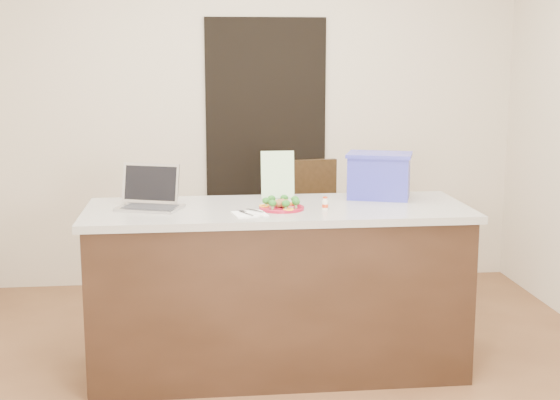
{
  "coord_description": "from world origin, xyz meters",
  "views": [
    {
      "loc": [
        -0.45,
        -3.84,
        1.72
      ],
      "look_at": [
        0.01,
        0.2,
        0.97
      ],
      "focal_mm": 50.0,
      "sensor_mm": 36.0,
      "label": 1
    }
  ],
  "objects": [
    {
      "name": "napkin",
      "position": [
        -0.17,
        0.06,
        0.92
      ],
      "size": [
        0.19,
        0.19,
        0.01
      ],
      "primitive_type": "cube",
      "rotation": [
        0.0,
        0.0,
        0.18
      ],
      "color": "white",
      "rests_on": "island"
    },
    {
      "name": "leaflet",
      "position": [
        0.03,
        0.51,
        1.05
      ],
      "size": [
        0.19,
        0.04,
        0.27
      ],
      "primitive_type": "cube",
      "rotation": [
        -0.14,
        0.0,
        -0.01
      ],
      "color": "white",
      "rests_on": "island"
    },
    {
      "name": "meatballs",
      "position": [
        0.01,
        0.18,
        0.95
      ],
      "size": [
        0.09,
        0.1,
        0.04
      ],
      "color": "brown",
      "rests_on": "plate"
    },
    {
      "name": "room_shell",
      "position": [
        0.0,
        0.0,
        1.62
      ],
      "size": [
        4.0,
        4.0,
        4.0
      ],
      "color": "white",
      "rests_on": "ground"
    },
    {
      "name": "broccoli",
      "position": [
        0.01,
        0.18,
        0.97
      ],
      "size": [
        0.2,
        0.2,
        0.04
      ],
      "color": "#175015",
      "rests_on": "plate"
    },
    {
      "name": "fork",
      "position": [
        -0.19,
        0.07,
        0.93
      ],
      "size": [
        0.07,
        0.16,
        0.0
      ],
      "rotation": [
        0.0,
        0.0,
        0.47
      ],
      "color": "#B9B9BE",
      "rests_on": "napkin"
    },
    {
      "name": "chair",
      "position": [
        0.29,
        1.18,
        0.59
      ],
      "size": [
        0.52,
        0.53,
        1.03
      ],
      "rotation": [
        0.0,
        0.0,
        0.16
      ],
      "color": "#311E0E",
      "rests_on": "ground"
    },
    {
      "name": "ground",
      "position": [
        0.0,
        0.0,
        0.0
      ],
      "size": [
        4.0,
        4.0,
        0.0
      ],
      "primitive_type": "plane",
      "color": "brown",
      "rests_on": "ground"
    },
    {
      "name": "island",
      "position": [
        0.0,
        0.25,
        0.46
      ],
      "size": [
        2.06,
        0.76,
        0.92
      ],
      "color": "black",
      "rests_on": "ground"
    },
    {
      "name": "knife",
      "position": [
        -0.14,
        0.04,
        0.93
      ],
      "size": [
        0.09,
        0.19,
        0.01
      ],
      "rotation": [
        0.0,
        0.0,
        0.71
      ],
      "color": "white",
      "rests_on": "napkin"
    },
    {
      "name": "laptop",
      "position": [
        -0.68,
        0.31,
        0.98
      ],
      "size": [
        0.38,
        0.35,
        0.23
      ],
      "rotation": [
        0.0,
        0.0,
        -0.35
      ],
      "color": "#ACACB1",
      "rests_on": "island"
    },
    {
      "name": "blue_box",
      "position": [
        0.6,
        0.45,
        1.05
      ],
      "size": [
        0.42,
        0.36,
        0.26
      ],
      "rotation": [
        0.0,
        0.0,
        -0.32
      ],
      "color": "#2B2C9B",
      "rests_on": "island"
    },
    {
      "name": "pepper_rings",
      "position": [
        0.01,
        0.18,
        0.94
      ],
      "size": [
        0.21,
        0.21,
        0.01
      ],
      "color": "#FFA31A",
      "rests_on": "plate"
    },
    {
      "name": "doorway",
      "position": [
        0.1,
        1.98,
        1.0
      ],
      "size": [
        0.9,
        0.02,
        2.0
      ],
      "primitive_type": "cube",
      "color": "black",
      "rests_on": "ground"
    },
    {
      "name": "yogurt_bottle",
      "position": [
        0.24,
        0.14,
        0.95
      ],
      "size": [
        0.03,
        0.03,
        0.07
      ],
      "rotation": [
        0.0,
        0.0,
        -0.14
      ],
      "color": "silver",
      "rests_on": "island"
    },
    {
      "name": "plate",
      "position": [
        0.01,
        0.18,
        0.93
      ],
      "size": [
        0.24,
        0.24,
        0.02
      ],
      "rotation": [
        0.0,
        0.0,
        0.0
      ],
      "color": "maroon",
      "rests_on": "island"
    }
  ]
}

